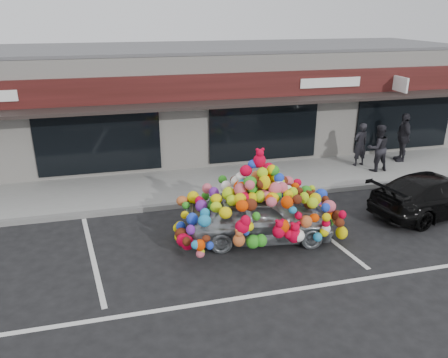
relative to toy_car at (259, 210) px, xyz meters
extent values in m
plane|color=black|center=(-1.06, -0.10, -0.82)|extent=(90.00, 90.00, 0.00)
cube|color=silver|center=(-1.06, 8.40, 1.28)|extent=(24.00, 6.00, 4.20)
cube|color=#59595B|center=(-1.06, 8.40, 3.43)|extent=(24.00, 6.00, 0.12)
cube|color=black|center=(-1.06, 5.32, 2.33)|extent=(24.00, 0.18, 0.90)
cube|color=black|center=(-1.06, 4.80, 1.83)|extent=(24.00, 1.20, 0.10)
cube|color=white|center=(7.14, 4.85, 2.23)|extent=(0.08, 0.95, 0.55)
cube|color=white|center=(4.44, 5.20, 2.33)|extent=(2.40, 0.04, 0.35)
cube|color=black|center=(-4.06, 5.37, 0.63)|extent=(4.20, 0.12, 2.30)
cube|color=black|center=(1.94, 5.37, 0.63)|extent=(4.20, 0.12, 2.30)
cube|color=black|center=(7.94, 5.37, 0.63)|extent=(4.20, 0.12, 2.30)
cube|color=gray|center=(-1.06, 3.90, -0.74)|extent=(26.00, 3.00, 0.15)
cube|color=slate|center=(-1.06, 2.40, -0.74)|extent=(26.00, 0.18, 0.16)
cube|color=silver|center=(-4.26, 0.10, -0.81)|extent=(0.73, 4.37, 0.01)
cube|color=silver|center=(1.74, 0.10, -0.81)|extent=(0.73, 4.37, 0.01)
cube|color=silver|center=(0.94, -2.40, -0.81)|extent=(14.00, 0.12, 0.01)
imported|color=#93969C|center=(0.00, 0.00, -0.16)|extent=(2.11, 4.04, 1.31)
ellipsoid|color=#FB003E|center=(0.00, 0.00, 0.99)|extent=(1.39, 1.77, 0.99)
sphere|color=yellow|center=(1.35, -0.15, 0.15)|extent=(0.34, 0.34, 0.34)
sphere|color=blue|center=(0.60, -0.85, -0.27)|extent=(0.36, 0.36, 0.36)
sphere|color=green|center=(-0.80, 0.85, -0.22)|extent=(0.30, 0.30, 0.30)
sphere|color=#E15E74|center=(0.00, 0.00, 1.43)|extent=(0.32, 0.32, 0.32)
sphere|color=#F72500|center=(-1.16, 0.10, 0.16)|extent=(0.30, 0.30, 0.30)
imported|color=black|center=(5.52, 0.24, -0.21)|extent=(2.48, 4.41, 1.21)
imported|color=#222328|center=(5.38, 4.24, 0.15)|extent=(0.65, 0.48, 1.64)
imported|color=black|center=(5.69, 3.57, 0.19)|extent=(0.85, 0.66, 1.71)
imported|color=black|center=(7.26, 4.34, 0.27)|extent=(1.19, 0.74, 1.88)
camera|label=1|loc=(-3.36, -9.75, 4.85)|focal=35.00mm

